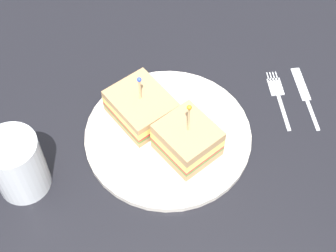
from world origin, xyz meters
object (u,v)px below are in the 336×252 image
object	(u,v)px
sandwich_half_front	(187,140)
fork	(278,93)
sandwich_half_back	(141,107)
knife	(305,94)
plate	(168,135)
drink_glass	(18,167)

from	to	relation	value
sandwich_half_front	fork	bearing A→B (deg)	-174.39
sandwich_half_back	knife	distance (cm)	27.11
sandwich_half_back	fork	distance (cm)	22.86
plate	sandwich_half_front	size ratio (longest dim) A/B	2.35
sandwich_half_front	fork	xyz separation A→B (cm)	(-18.98, -1.86, -3.55)
sandwich_half_back	fork	bearing A→B (deg)	161.29
drink_glass	knife	bearing A→B (deg)	169.08
plate	drink_glass	world-z (taller)	drink_glass
drink_glass	knife	size ratio (longest dim) A/B	0.81
plate	sandwich_half_front	bearing A→B (deg)	101.23
sandwich_half_back	sandwich_half_front	bearing A→B (deg)	105.18
plate	sandwich_half_back	world-z (taller)	sandwich_half_back
plate	sandwich_half_front	distance (cm)	5.22
plate	drink_glass	distance (cm)	22.46
sandwich_half_front	fork	size ratio (longest dim) A/B	0.94
plate	sandwich_half_front	world-z (taller)	sandwich_half_front
sandwich_half_back	knife	xyz separation A→B (cm)	(-25.14, 9.67, -3.04)
sandwich_half_back	fork	size ratio (longest dim) A/B	0.89
plate	sandwich_half_back	bearing A→B (deg)	-71.78
drink_glass	knife	distance (cm)	46.22
plate	knife	distance (cm)	23.91
fork	knife	size ratio (longest dim) A/B	0.93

